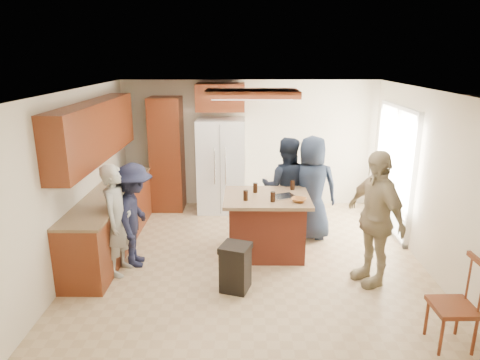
{
  "coord_description": "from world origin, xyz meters",
  "views": [
    {
      "loc": [
        -0.11,
        -5.87,
        2.96
      ],
      "look_at": [
        -0.17,
        0.29,
        1.15
      ],
      "focal_mm": 32.0,
      "sensor_mm": 36.0,
      "label": 1
    }
  ],
  "objects_px": {
    "person_side_right": "(375,218)",
    "person_counter": "(135,215)",
    "person_behind_left": "(286,187)",
    "person_behind_right": "(311,188)",
    "refrigerator": "(221,166)",
    "person_front_left": "(117,220)",
    "trash_bin": "(235,267)",
    "spindle_chair": "(455,307)",
    "kitchen_island": "(266,224)"
  },
  "relations": [
    {
      "from": "person_side_right",
      "to": "person_counter",
      "type": "xyz_separation_m",
      "value": [
        -3.27,
        0.46,
        -0.15
      ]
    },
    {
      "from": "person_behind_left",
      "to": "person_behind_right",
      "type": "bearing_deg",
      "value": 169.04
    },
    {
      "from": "person_counter",
      "to": "refrigerator",
      "type": "xyz_separation_m",
      "value": [
        1.12,
        2.3,
        0.14
      ]
    },
    {
      "from": "person_front_left",
      "to": "person_behind_left",
      "type": "xyz_separation_m",
      "value": [
        2.43,
        1.34,
        0.06
      ]
    },
    {
      "from": "person_behind_right",
      "to": "person_counter",
      "type": "bearing_deg",
      "value": 18.28
    },
    {
      "from": "refrigerator",
      "to": "person_behind_left",
      "type": "bearing_deg",
      "value": -46.78
    },
    {
      "from": "trash_bin",
      "to": "spindle_chair",
      "type": "bearing_deg",
      "value": -25.43
    },
    {
      "from": "person_counter",
      "to": "refrigerator",
      "type": "relative_size",
      "value": 0.84
    },
    {
      "from": "person_behind_right",
      "to": "person_counter",
      "type": "distance_m",
      "value": 2.83
    },
    {
      "from": "person_side_right",
      "to": "trash_bin",
      "type": "height_order",
      "value": "person_side_right"
    },
    {
      "from": "kitchen_island",
      "to": "person_front_left",
      "type": "bearing_deg",
      "value": -163.36
    },
    {
      "from": "person_counter",
      "to": "refrigerator",
      "type": "distance_m",
      "value": 2.57
    },
    {
      "from": "refrigerator",
      "to": "kitchen_island",
      "type": "bearing_deg",
      "value": -67.98
    },
    {
      "from": "person_side_right",
      "to": "trash_bin",
      "type": "distance_m",
      "value": 1.92
    },
    {
      "from": "refrigerator",
      "to": "kitchen_island",
      "type": "distance_m",
      "value": 2.13
    },
    {
      "from": "person_behind_right",
      "to": "kitchen_island",
      "type": "height_order",
      "value": "person_behind_right"
    },
    {
      "from": "refrigerator",
      "to": "kitchen_island",
      "type": "xyz_separation_m",
      "value": [
        0.78,
        -1.93,
        -0.43
      ]
    },
    {
      "from": "person_behind_right",
      "to": "trash_bin",
      "type": "xyz_separation_m",
      "value": [
        -1.21,
        -1.66,
        -0.55
      ]
    },
    {
      "from": "refrigerator",
      "to": "person_behind_right",
      "type": "bearing_deg",
      "value": -41.13
    },
    {
      "from": "kitchen_island",
      "to": "person_counter",
      "type": "bearing_deg",
      "value": -168.83
    },
    {
      "from": "person_behind_right",
      "to": "spindle_chair",
      "type": "bearing_deg",
      "value": 110.02
    },
    {
      "from": "refrigerator",
      "to": "trash_bin",
      "type": "distance_m",
      "value": 3.08
    },
    {
      "from": "person_behind_left",
      "to": "refrigerator",
      "type": "relative_size",
      "value": 0.94
    },
    {
      "from": "person_behind_left",
      "to": "kitchen_island",
      "type": "bearing_deg",
      "value": 71.43
    },
    {
      "from": "person_behind_right",
      "to": "refrigerator",
      "type": "xyz_separation_m",
      "value": [
        -1.54,
        1.34,
        0.03
      ]
    },
    {
      "from": "person_front_left",
      "to": "person_behind_right",
      "type": "relative_size",
      "value": 0.91
    },
    {
      "from": "person_behind_right",
      "to": "trash_bin",
      "type": "height_order",
      "value": "person_behind_right"
    },
    {
      "from": "person_front_left",
      "to": "person_behind_left",
      "type": "bearing_deg",
      "value": -53.33
    },
    {
      "from": "person_behind_left",
      "to": "person_counter",
      "type": "relative_size",
      "value": 1.11
    },
    {
      "from": "person_behind_left",
      "to": "refrigerator",
      "type": "xyz_separation_m",
      "value": [
        -1.14,
        1.21,
        0.06
      ]
    },
    {
      "from": "person_behind_right",
      "to": "person_counter",
      "type": "xyz_separation_m",
      "value": [
        -2.66,
        -0.96,
        -0.11
      ]
    },
    {
      "from": "refrigerator",
      "to": "trash_bin",
      "type": "bearing_deg",
      "value": -83.67
    },
    {
      "from": "person_front_left",
      "to": "person_side_right",
      "type": "xyz_separation_m",
      "value": [
        3.44,
        -0.21,
        0.12
      ]
    },
    {
      "from": "person_side_right",
      "to": "refrigerator",
      "type": "xyz_separation_m",
      "value": [
        -2.15,
        2.76,
        -0.01
      ]
    },
    {
      "from": "person_front_left",
      "to": "refrigerator",
      "type": "xyz_separation_m",
      "value": [
        1.29,
        2.55,
        0.11
      ]
    },
    {
      "from": "person_behind_left",
      "to": "person_behind_right",
      "type": "distance_m",
      "value": 0.43
    },
    {
      "from": "person_side_right",
      "to": "spindle_chair",
      "type": "height_order",
      "value": "person_side_right"
    },
    {
      "from": "person_behind_right",
      "to": "person_side_right",
      "type": "relative_size",
      "value": 0.95
    },
    {
      "from": "kitchen_island",
      "to": "trash_bin",
      "type": "distance_m",
      "value": 1.17
    },
    {
      "from": "kitchen_island",
      "to": "trash_bin",
      "type": "xyz_separation_m",
      "value": [
        -0.45,
        -1.07,
        -0.16
      ]
    },
    {
      "from": "person_side_right",
      "to": "person_counter",
      "type": "height_order",
      "value": "person_side_right"
    },
    {
      "from": "person_behind_left",
      "to": "person_counter",
      "type": "xyz_separation_m",
      "value": [
        -2.25,
        -1.1,
        -0.08
      ]
    },
    {
      "from": "person_behind_left",
      "to": "person_counter",
      "type": "distance_m",
      "value": 2.51
    },
    {
      "from": "person_side_right",
      "to": "kitchen_island",
      "type": "height_order",
      "value": "person_side_right"
    },
    {
      "from": "person_counter",
      "to": "refrigerator",
      "type": "height_order",
      "value": "refrigerator"
    },
    {
      "from": "person_side_right",
      "to": "spindle_chair",
      "type": "bearing_deg",
      "value": -1.96
    },
    {
      "from": "person_behind_left",
      "to": "person_side_right",
      "type": "distance_m",
      "value": 1.86
    },
    {
      "from": "person_behind_right",
      "to": "person_counter",
      "type": "height_order",
      "value": "person_behind_right"
    },
    {
      "from": "person_side_right",
      "to": "trash_bin",
      "type": "bearing_deg",
      "value": -104.22
    },
    {
      "from": "refrigerator",
      "to": "person_side_right",
      "type": "bearing_deg",
      "value": -52.12
    }
  ]
}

